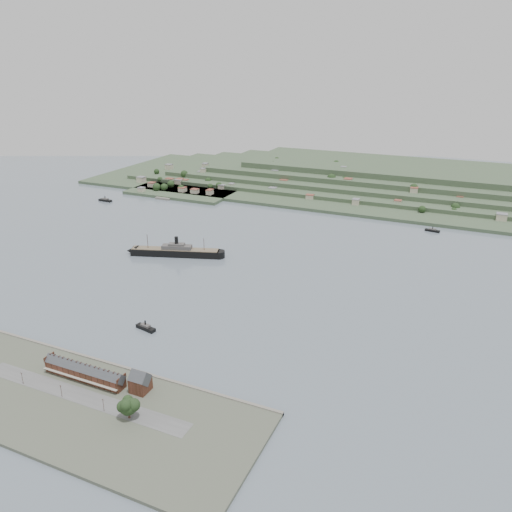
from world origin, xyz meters
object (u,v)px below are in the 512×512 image
at_px(gabled_building, 140,382).
at_px(tugboat, 146,327).
at_px(fig_tree, 128,406).
at_px(terrace_row, 85,372).
at_px(steamship, 173,252).

xyz_separation_m(gabled_building, tugboat, (-41.48, 62.07, -6.41)).
relative_size(tugboat, fig_tree, 1.28).
xyz_separation_m(terrace_row, tugboat, (-3.98, 66.09, -5.06)).
distance_m(gabled_building, steamship, 219.10).
bearing_deg(gabled_building, terrace_row, -173.88).
distance_m(gabled_building, fig_tree, 23.99).
height_order(steamship, fig_tree, steamship).
height_order(tugboat, fig_tree, fig_tree).
bearing_deg(terrace_row, steamship, 108.42).
bearing_deg(fig_tree, steamship, 117.47).
relative_size(terrace_row, gabled_building, 3.95).
xyz_separation_m(gabled_building, fig_tree, (8.83, -22.23, 1.81)).
height_order(gabled_building, tugboat, gabled_building).
height_order(gabled_building, fig_tree, gabled_building).
relative_size(gabled_building, tugboat, 0.84).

